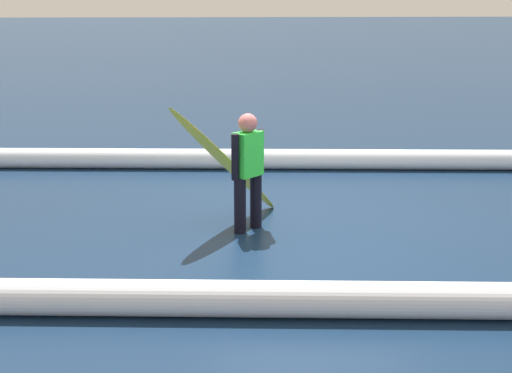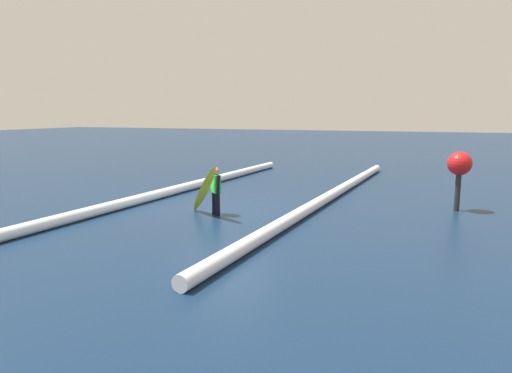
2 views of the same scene
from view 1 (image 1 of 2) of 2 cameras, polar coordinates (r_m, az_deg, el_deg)
ground_plane at (r=8.91m, az=4.94°, el=-3.16°), size 128.78×128.78×0.00m
surfer at (r=8.59m, az=-0.63°, el=1.59°), size 0.39×0.47×1.39m
surfboard at (r=8.82m, az=-2.32°, el=1.87°), size 1.44×1.52×1.56m
wave_crest_foreground at (r=11.79m, az=-5.61°, el=2.14°), size 24.67×1.88×0.32m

